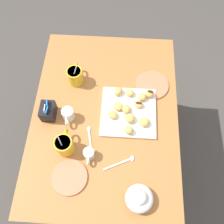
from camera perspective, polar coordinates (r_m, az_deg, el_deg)
The scene contains 26 objects.
ground_plane at distance 1.95m, azimuth -1.10°, elevation -9.70°, with size 8.00×8.00×0.00m, color #423D38.
dining_table at distance 1.40m, azimuth -1.52°, elevation -2.88°, with size 1.07×0.76×0.72m.
pastry_plate_square at distance 1.28m, azimuth 3.87°, elevation -0.03°, with size 0.28×0.28×0.02m, color silver.
coffee_mug_mustard_left at distance 1.18m, azimuth -11.10°, elevation -7.58°, with size 0.13×0.09×0.15m.
coffee_mug_mustard_right at distance 1.35m, azimuth -8.65°, elevation 8.47°, with size 0.12×0.08×0.14m.
cream_pitcher_white at distance 1.25m, azimuth -10.29°, elevation -0.52°, with size 0.10×0.06×0.07m.
sugar_caddy at distance 1.28m, azimuth -14.77°, elevation 0.20°, with size 0.09×0.07×0.11m.
ice_cream_bowl at distance 1.13m, azimuth 6.43°, elevation -19.45°, with size 0.12×0.12×0.09m.
chocolate_sauce_pitcher at distance 1.17m, azimuth -5.46°, elevation -9.73°, with size 0.09×0.05×0.06m.
saucer_coral_left at distance 1.38m, azimuth 9.32°, elevation 6.28°, with size 0.19×0.19×0.01m, color #E5704C.
saucer_coral_right at distance 1.19m, azimuth -9.97°, elevation -14.83°, with size 0.17×0.17×0.01m, color #E5704C.
loose_spoon_near_saucer at distance 1.23m, azimuth -5.23°, elevation -6.02°, with size 0.16×0.04×0.01m.
loose_spoon_by_plate at distance 1.19m, azimuth 2.57°, elevation -11.63°, with size 0.08×0.15×0.01m.
beignet_0 at distance 1.24m, azimuth 0.14°, elevation -0.63°, with size 0.05×0.05×0.03m, color #DBA351.
beignet_1 at distance 1.23m, azimuth 4.26°, elevation -1.50°, with size 0.05×0.05×0.04m, color #DBA351.
beignet_2 at distance 1.31m, azimuth 8.85°, elevation 4.30°, with size 0.04×0.05×0.04m, color #DBA351.
chocolate_drizzle_2 at distance 1.29m, azimuth 8.97°, elevation 4.76°, with size 0.03×0.02×0.01m, color #381E11.
beignet_3 at distance 1.30m, azimuth 1.47°, elevation 4.85°, with size 0.04×0.05×0.04m, color #DBA351.
beignet_4 at distance 1.26m, azimuth 1.42°, elevation 1.31°, with size 0.05×0.05×0.03m, color #DBA351.
beignet_5 at distance 1.28m, azimuth 6.21°, elevation 1.80°, with size 0.05×0.04×0.03m, color #DBA351.
chocolate_drizzle_5 at distance 1.26m, azimuth 6.28°, elevation 2.14°, with size 0.03×0.01×0.01m, color #381E11.
beignet_6 at distance 1.21m, azimuth 3.95°, elevation -4.25°, with size 0.05×0.04×0.04m, color #DBA351.
beignet_7 at distance 1.30m, azimuth 7.12°, elevation 3.50°, with size 0.04×0.04×0.04m, color #DBA351.
beignet_8 at distance 1.26m, azimuth 3.37°, elevation 0.68°, with size 0.05×0.04×0.03m, color #DBA351.
beignet_9 at distance 1.31m, azimuth 4.19°, elevation 4.53°, with size 0.05×0.04×0.03m, color #DBA351.
beignet_10 at distance 1.23m, azimuth 7.59°, elevation -2.34°, with size 0.05×0.05×0.03m, color #DBA351.
Camera 1 is at (-0.55, -0.07, 1.87)m, focal length 38.97 mm.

